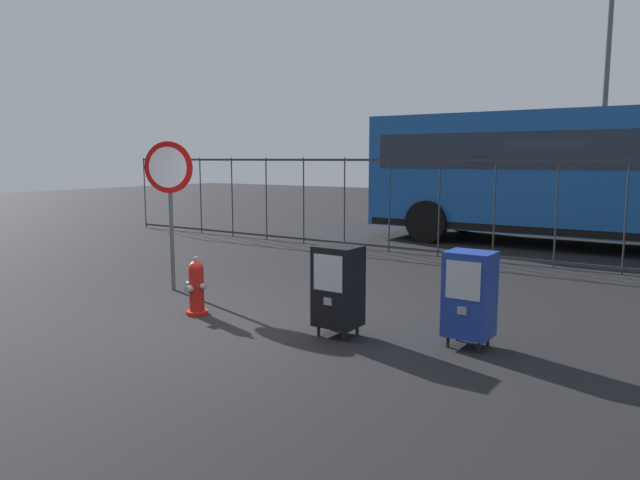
{
  "coord_description": "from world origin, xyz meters",
  "views": [
    {
      "loc": [
        4.67,
        -5.22,
        1.98
      ],
      "look_at": [
        0.3,
        1.2,
        0.9
      ],
      "focal_mm": 33.03,
      "sensor_mm": 36.0,
      "label": 1
    }
  ],
  "objects": [
    {
      "name": "newspaper_box_primary",
      "position": [
        1.23,
        0.19,
        0.57
      ],
      "size": [
        0.48,
        0.42,
        1.02
      ],
      "color": "black",
      "rests_on": "ground_plane"
    },
    {
      "name": "street_light_near_right",
      "position": [
        2.05,
        11.57,
        3.73
      ],
      "size": [
        0.32,
        0.32,
        6.37
      ],
      "color": "#4C4F54",
      "rests_on": "ground_plane"
    },
    {
      "name": "fence_barrier",
      "position": [
        0.0,
        5.92,
        1.02
      ],
      "size": [
        18.03,
        0.04,
        2.0
      ],
      "color": "#2D2D33",
      "rests_on": "ground_plane"
    },
    {
      "name": "fire_hydrant",
      "position": [
        -0.75,
        -0.05,
        0.35
      ],
      "size": [
        0.33,
        0.32,
        0.75
      ],
      "color": "red",
      "rests_on": "ground_plane"
    },
    {
      "name": "bus_near",
      "position": [
        2.64,
        8.92,
        1.71
      ],
      "size": [
        10.53,
        2.89,
        3.0
      ],
      "rotation": [
        0.0,
        0.0,
        0.01
      ],
      "color": "#19519E",
      "rests_on": "ground_plane"
    },
    {
      "name": "stop_sign",
      "position": [
        -2.09,
        0.74,
        1.6
      ],
      "size": [
        0.71,
        0.31,
        2.23
      ],
      "color": "#4C4F54",
      "rests_on": "ground_plane"
    },
    {
      "name": "ground_plane",
      "position": [
        0.0,
        0.0,
        0.0
      ],
      "size": [
        60.0,
        60.0,
        0.0
      ],
      "primitive_type": "plane",
      "color": "black"
    },
    {
      "name": "newspaper_box_secondary",
      "position": [
        2.58,
        0.64,
        0.57
      ],
      "size": [
        0.48,
        0.42,
        1.02
      ],
      "color": "black",
      "rests_on": "ground_plane"
    },
    {
      "name": "bus_far",
      "position": [
        1.95,
        13.23,
        1.71
      ],
      "size": [
        10.53,
        2.88,
        3.0
      ],
      "rotation": [
        0.0,
        0.0,
        0.01
      ],
      "color": "gold",
      "rests_on": "ground_plane"
    }
  ]
}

